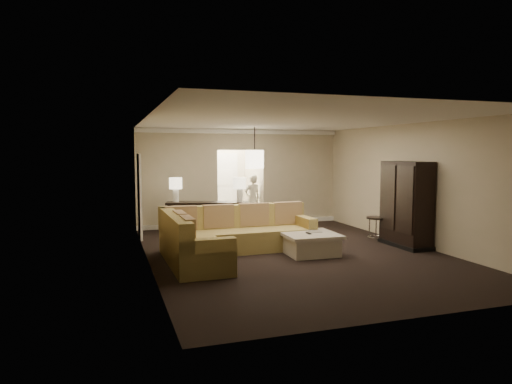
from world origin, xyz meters
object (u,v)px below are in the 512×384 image
object	(u,v)px
console_table	(208,215)
armoire	(406,206)
sectional_sofa	(226,237)
person	(252,196)
coffee_table	(310,243)
drink_table	(376,224)

from	to	relation	value
console_table	armoire	xyz separation A→B (m)	(3.92, -3.02, 0.43)
sectional_sofa	console_table	world-z (taller)	sectional_sofa
sectional_sofa	console_table	size ratio (longest dim) A/B	1.50
person	armoire	bearing A→B (deg)	103.82
coffee_table	console_table	size ratio (longest dim) A/B	0.51
coffee_table	console_table	world-z (taller)	console_table
person	coffee_table	bearing A→B (deg)	74.83
armoire	sectional_sofa	bearing A→B (deg)	175.16
coffee_table	drink_table	xyz separation A→B (m)	(2.10, 0.76, 0.19)
drink_table	person	size ratio (longest dim) A/B	0.36
drink_table	coffee_table	bearing A→B (deg)	-160.04
armoire	person	world-z (taller)	armoire
sectional_sofa	person	world-z (taller)	person
coffee_table	console_table	bearing A→B (deg)	116.19
console_table	coffee_table	bearing A→B (deg)	-47.68
drink_table	person	xyz separation A→B (m)	(-1.94, 3.71, 0.39)
sectional_sofa	armoire	distance (m)	4.16
coffee_table	armoire	world-z (taller)	armoire
drink_table	sectional_sofa	bearing A→B (deg)	-174.68
coffee_table	sectional_sofa	bearing A→B (deg)	166.63
sectional_sofa	person	xyz separation A→B (m)	(1.87, 4.07, 0.41)
console_table	person	bearing A→B (deg)	55.96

